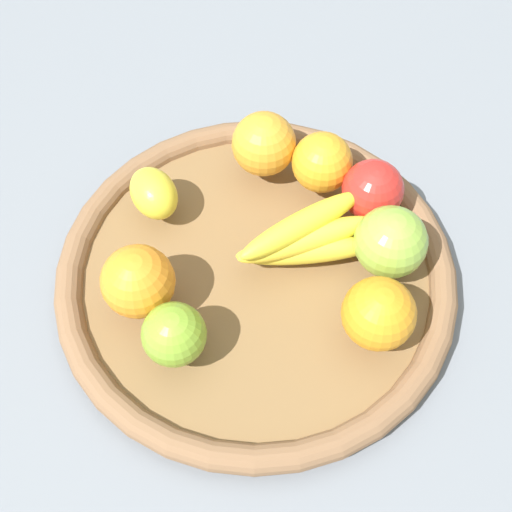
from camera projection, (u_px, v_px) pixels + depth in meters
ground_plane at (256, 283)px, 0.77m from camera, size 2.40×2.40×0.00m
basket at (256, 275)px, 0.75m from camera, size 0.44×0.44×0.04m
lemon_0 at (154, 193)px, 0.75m from camera, size 0.07×0.08×0.05m
banana_bunch at (305, 240)px, 0.72m from camera, size 0.16×0.08×0.06m
orange_3 at (138, 281)px, 0.68m from camera, size 0.08×0.08×0.08m
orange_1 at (322, 162)px, 0.77m from camera, size 0.09×0.09×0.07m
apple_0 at (174, 334)px, 0.66m from camera, size 0.09×0.09×0.06m
apple_2 at (391, 242)px, 0.70m from camera, size 0.10×0.10×0.08m
orange_2 at (264, 144)px, 0.78m from camera, size 0.09×0.09×0.07m
orange_0 at (379, 314)px, 0.66m from camera, size 0.09×0.09×0.07m
apple_1 at (373, 190)px, 0.75m from camera, size 0.10×0.10×0.07m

